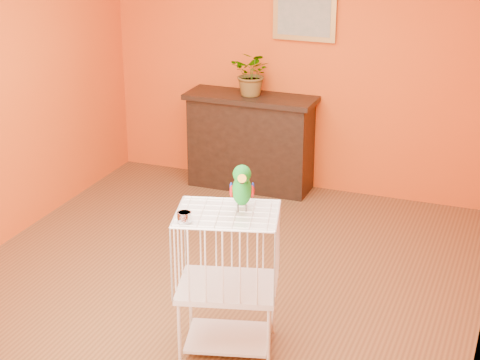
% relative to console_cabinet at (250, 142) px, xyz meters
% --- Properties ---
extents(ground, '(4.50, 4.50, 0.00)m').
position_rel_console_cabinet_xyz_m(ground, '(0.47, -2.02, -0.48)').
color(ground, brown).
rests_on(ground, ground).
extents(room_shell, '(4.50, 4.50, 4.50)m').
position_rel_console_cabinet_xyz_m(room_shell, '(0.47, -2.02, 1.10)').
color(room_shell, '#D75014').
rests_on(room_shell, ground).
extents(console_cabinet, '(1.30, 0.47, 0.96)m').
position_rel_console_cabinet_xyz_m(console_cabinet, '(0.00, 0.00, 0.00)').
color(console_cabinet, black).
rests_on(console_cabinet, ground).
extents(potted_plant, '(0.44, 0.48, 0.34)m').
position_rel_console_cabinet_xyz_m(potted_plant, '(0.02, 0.00, 0.65)').
color(potted_plant, '#26722D').
rests_on(potted_plant, console_cabinet).
extents(framed_picture, '(0.62, 0.04, 0.50)m').
position_rel_console_cabinet_xyz_m(framed_picture, '(0.47, 0.19, 1.27)').
color(framed_picture, '#AA813C').
rests_on(framed_picture, room_shell).
extents(birdcage, '(0.75, 0.65, 0.99)m').
position_rel_console_cabinet_xyz_m(birdcage, '(0.90, -2.83, 0.03)').
color(birdcage, silver).
rests_on(birdcage, ground).
extents(feed_cup, '(0.09, 0.09, 0.06)m').
position_rel_console_cabinet_xyz_m(feed_cup, '(0.70, -3.06, 0.55)').
color(feed_cup, silver).
rests_on(feed_cup, birdcage).
extents(parrot, '(0.18, 0.29, 0.33)m').
position_rel_console_cabinet_xyz_m(parrot, '(0.97, -2.77, 0.68)').
color(parrot, '#59544C').
rests_on(parrot, birdcage).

